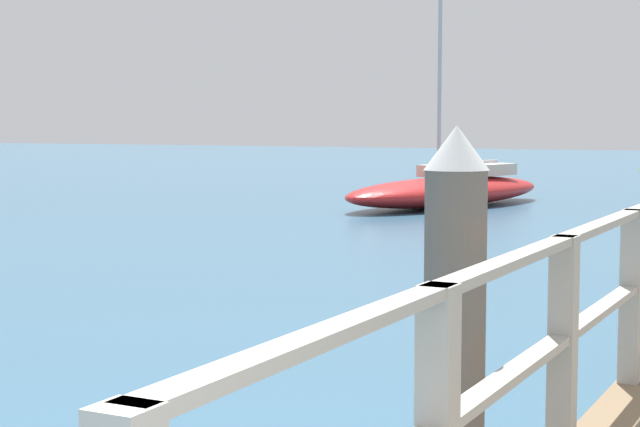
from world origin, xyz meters
TOP-DOWN VIEW (x-y plane):
  - dock_piling_near at (-1.42, 3.68)m, footprint 0.29×0.29m
  - boat_1 at (-9.07, 24.43)m, footprint 4.22×7.81m

SIDE VIEW (x-z plane):
  - boat_1 at x=-9.07m, z-range -4.42..5.30m
  - dock_piling_near at x=-1.42m, z-range 0.01..2.13m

